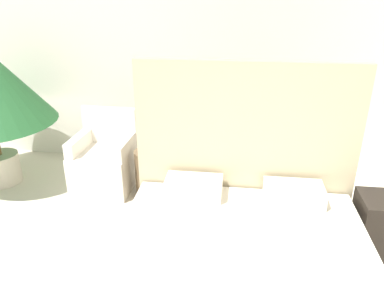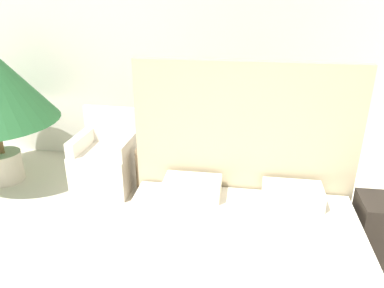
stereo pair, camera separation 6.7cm
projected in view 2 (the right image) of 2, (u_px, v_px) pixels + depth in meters
The scene contains 5 objects.
wall_back at pixel (177, 46), 4.37m from camera, with size 10.00×0.06×2.90m.
bed at pixel (236, 287), 2.44m from camera, with size 1.84×2.21×1.58m.
armchair_near_window_left at pixel (106, 163), 4.15m from camera, with size 0.65×0.61×0.86m.
armchair_near_window_right at pixel (200, 170), 4.01m from camera, with size 0.64×0.60×0.86m.
side_table at pixel (151, 172), 4.04m from camera, with size 0.32×0.32×0.50m.
Camera 2 is at (0.83, -0.51, 2.11)m, focal length 35.00 mm.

